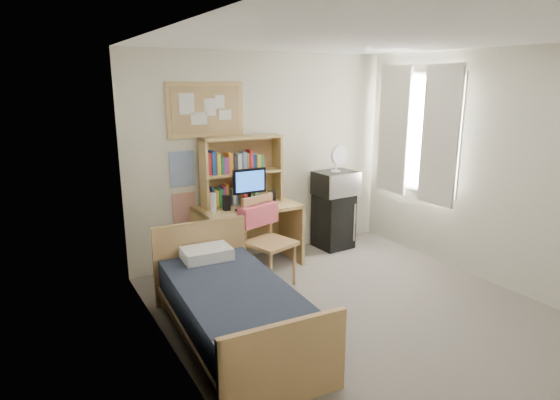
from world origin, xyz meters
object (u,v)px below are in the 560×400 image
desk_chair (271,242)px  microwave (335,183)px  desk (248,237)px  speaker_right (272,197)px  bed (235,314)px  mini_fridge (333,220)px  bulletin_board (206,110)px  speaker_left (227,203)px  monitor (250,189)px  desk_fan (336,160)px

desk_chair → microwave: 1.57m
desk → desk_chair: size_ratio=1.23×
speaker_right → microwave: (1.04, 0.12, 0.05)m
desk → bed: desk is taller
mini_fridge → speaker_right: (-1.04, -0.14, 0.49)m
bulletin_board → mini_fridge: bulletin_board is taller
bulletin_board → bed: bulletin_board is taller
speaker_left → microwave: bearing=4.4°
monitor → microwave: size_ratio=0.83×
bulletin_board → desk_chair: 1.72m
bed → desk: bearing=63.1°
bulletin_board → microwave: bulletin_board is taller
monitor → speaker_left: 0.33m
bulletin_board → speaker_left: bearing=-79.6°
monitor → speaker_left: (-0.30, 0.00, -0.13)m
desk → monitor: 0.62m
monitor → desk_fan: (1.34, 0.11, 0.22)m
desk_fan → mini_fridge: bearing=90.0°
bed → speaker_right: 1.95m
speaker_left → mini_fridge: bearing=5.1°
speaker_right → desk_fan: (1.04, 0.12, 0.36)m
desk_chair → speaker_right: 0.73m
bulletin_board → speaker_right: bearing=-29.6°
speaker_right → desk_fan: desk_fan is taller
desk_chair → bed: 1.25m
bulletin_board → desk_chair: (0.35, -0.93, -1.41)m
monitor → microwave: bearing=5.4°
desk → mini_fridge: 1.34m
monitor → speaker_left: monitor is taller
desk → speaker_right: size_ratio=7.44×
desk → microwave: 1.44m
bulletin_board → microwave: bearing=-8.8°
mini_fridge → monitor: size_ratio=1.70×
desk → bed: bearing=-119.6°
mini_fridge → monitor: monitor is taller
bulletin_board → desk_chair: bearing=-69.3°
bed → monitor: monitor is taller
desk → microwave: bearing=2.8°
bed → speaker_left: size_ratio=10.71×
speaker_right → desk_chair: bearing=-119.7°
desk → desk_fan: 1.58m
monitor → microwave: monitor is taller
microwave → desk_fan: (0.00, 0.00, 0.32)m
bed → speaker_right: size_ratio=11.20×
speaker_right → monitor: bearing=-180.0°
bed → speaker_right: (1.17, 1.44, 0.61)m
bed → monitor: size_ratio=4.24×
mini_fridge → speaker_right: size_ratio=4.50×
desk_chair → desk: bearing=72.3°
mini_fridge → speaker_left: 1.72m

